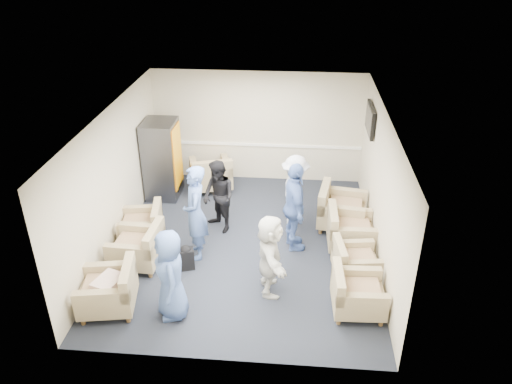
# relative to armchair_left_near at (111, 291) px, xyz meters

# --- Properties ---
(floor) EXTENTS (6.00, 6.00, 0.00)m
(floor) POSITION_rel_armchair_left_near_xyz_m (1.98, 2.03, -0.35)
(floor) COLOR black
(floor) RESTS_ON ground
(ceiling) EXTENTS (6.00, 6.00, 0.00)m
(ceiling) POSITION_rel_armchair_left_near_xyz_m (1.98, 2.03, 2.35)
(ceiling) COLOR white
(ceiling) RESTS_ON back_wall
(back_wall) EXTENTS (5.00, 0.02, 2.70)m
(back_wall) POSITION_rel_armchair_left_near_xyz_m (1.98, 5.03, 1.00)
(back_wall) COLOR beige
(back_wall) RESTS_ON floor
(front_wall) EXTENTS (5.00, 0.02, 2.70)m
(front_wall) POSITION_rel_armchair_left_near_xyz_m (1.98, -0.97, 1.00)
(front_wall) COLOR beige
(front_wall) RESTS_ON floor
(left_wall) EXTENTS (0.02, 6.00, 2.70)m
(left_wall) POSITION_rel_armchair_left_near_xyz_m (-0.52, 2.03, 1.00)
(left_wall) COLOR beige
(left_wall) RESTS_ON floor
(right_wall) EXTENTS (0.02, 6.00, 2.70)m
(right_wall) POSITION_rel_armchair_left_near_xyz_m (4.48, 2.03, 1.00)
(right_wall) COLOR beige
(right_wall) RESTS_ON floor
(chair_rail) EXTENTS (4.98, 0.04, 0.06)m
(chair_rail) POSITION_rel_armchair_left_near_xyz_m (1.98, 5.01, 0.55)
(chair_rail) COLOR white
(chair_rail) RESTS_ON back_wall
(tv) EXTENTS (0.10, 1.00, 0.58)m
(tv) POSITION_rel_armchair_left_near_xyz_m (4.42, 3.83, 1.70)
(tv) COLOR black
(tv) RESTS_ON right_wall
(armchair_left_near) EXTENTS (1.01, 1.01, 0.70)m
(armchair_left_near) POSITION_rel_armchair_left_near_xyz_m (0.00, 0.00, 0.00)
(armchair_left_near) COLOR #988662
(armchair_left_near) RESTS_ON floor
(armchair_left_mid) EXTENTS (0.91, 0.91, 0.70)m
(armchair_left_mid) POSITION_rel_armchair_left_near_xyz_m (0.11, 1.23, -0.00)
(armchair_left_mid) COLOR #988662
(armchair_left_mid) RESTS_ON floor
(armchair_left_far) EXTENTS (0.93, 0.93, 0.64)m
(armchair_left_far) POSITION_rel_armchair_left_near_xyz_m (-0.05, 2.04, -0.03)
(armchair_left_far) COLOR #988662
(armchair_left_far) RESTS_ON floor
(armchair_right_near) EXTENTS (0.86, 0.86, 0.66)m
(armchair_right_near) POSITION_rel_armchair_left_near_xyz_m (3.95, 0.28, -0.02)
(armchair_right_near) COLOR #988662
(armchair_right_near) RESTS_ON floor
(armchair_right_midnear) EXTENTS (0.86, 0.86, 0.61)m
(armchair_right_midnear) POSITION_rel_armchair_left_near_xyz_m (4.01, 1.19, -0.05)
(armchair_right_midnear) COLOR #988662
(armchair_right_midnear) RESTS_ON floor
(armchair_right_midfar) EXTENTS (0.90, 0.90, 0.71)m
(armchair_right_midfar) POSITION_rel_armchair_left_near_xyz_m (3.97, 2.14, 0.00)
(armchair_right_midfar) COLOR #988662
(armchair_right_midfar) RESTS_ON floor
(armchair_right_far) EXTENTS (1.08, 1.08, 0.75)m
(armchair_right_far) POSITION_rel_armchair_left_near_xyz_m (3.85, 2.91, 0.03)
(armchair_right_far) COLOR #988662
(armchair_right_far) RESTS_ON floor
(armchair_corner) EXTENTS (1.16, 1.16, 0.74)m
(armchair_corner) POSITION_rel_armchair_left_near_xyz_m (0.92, 4.33, 0.02)
(armchair_corner) COLOR #988662
(armchair_corner) RESTS_ON floor
(vending_machine) EXTENTS (0.73, 0.86, 1.81)m
(vending_machine) POSITION_rel_armchair_left_near_xyz_m (-0.11, 3.96, 0.56)
(vending_machine) COLOR #48494F
(vending_machine) RESTS_ON floor
(backpack) EXTENTS (0.34, 0.28, 0.49)m
(backpack) POSITION_rel_armchair_left_near_xyz_m (0.98, 1.18, -0.09)
(backpack) COLOR black
(backpack) RESTS_ON floor
(pillow) EXTENTS (0.50, 0.58, 0.14)m
(pillow) POSITION_rel_armchair_left_near_xyz_m (-0.01, -0.01, 0.18)
(pillow) COLOR silver
(pillow) RESTS_ON armchair_left_near
(person_front_left) EXTENTS (0.72, 0.88, 1.56)m
(person_front_left) POSITION_rel_armchair_left_near_xyz_m (1.03, -0.05, 0.43)
(person_front_left) COLOR #4663A8
(person_front_left) RESTS_ON floor
(person_mid_left) EXTENTS (0.58, 0.76, 1.86)m
(person_mid_left) POSITION_rel_armchair_left_near_xyz_m (1.11, 1.62, 0.58)
(person_mid_left) COLOR #4663A8
(person_mid_left) RESTS_ON floor
(person_back_left) EXTENTS (0.93, 0.94, 1.53)m
(person_back_left) POSITION_rel_armchair_left_near_xyz_m (1.39, 2.56, 0.42)
(person_back_left) COLOR black
(person_back_left) RESTS_ON floor
(person_back_right) EXTENTS (0.75, 1.10, 1.57)m
(person_back_right) POSITION_rel_armchair_left_near_xyz_m (2.92, 2.90, 0.44)
(person_back_right) COLOR white
(person_back_right) RESTS_ON floor
(person_mid_right) EXTENTS (0.68, 1.13, 1.80)m
(person_mid_right) POSITION_rel_armchair_left_near_xyz_m (2.92, 2.04, 0.55)
(person_mid_right) COLOR #4663A8
(person_mid_right) RESTS_ON floor
(person_front_right) EXTENTS (0.63, 1.42, 1.47)m
(person_front_right) POSITION_rel_armchair_left_near_xyz_m (2.55, 0.68, 0.39)
(person_front_right) COLOR silver
(person_front_right) RESTS_ON floor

